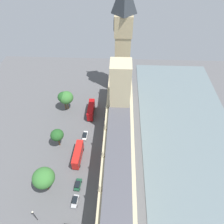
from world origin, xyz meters
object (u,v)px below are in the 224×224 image
at_px(street_lamp_slot_14, 34,214).
at_px(plane_tree_midblock, 66,98).
at_px(pedestrian_by_river_gate, 104,119).
at_px(plane_tree_slot_12, 57,135).
at_px(double_decker_bus_leading, 78,154).
at_px(plane_tree_slot_10, 44,178).
at_px(car_dark_green_corner, 78,185).
at_px(pedestrian_kerbside, 103,141).
at_px(car_white_near_tower, 85,136).
at_px(clock_tower, 123,39).
at_px(double_decker_bus_opposite_hall, 91,110).
at_px(parliament_building, 119,136).
at_px(car_silver_far_end, 75,201).
at_px(plane_tree_slot_11, 64,97).

bearing_deg(street_lamp_slot_14, plane_tree_midblock, -90.00).
xyz_separation_m(pedestrian_by_river_gate, plane_tree_slot_12, (17.08, 14.47, 5.48)).
height_order(double_decker_bus_leading, plane_tree_slot_12, plane_tree_slot_12).
distance_m(plane_tree_slot_10, street_lamp_slot_14, 10.49).
relative_size(car_dark_green_corner, pedestrian_kerbside, 2.61).
xyz_separation_m(car_white_near_tower, plane_tree_slot_12, (9.72, 4.50, 5.32)).
xyz_separation_m(car_white_near_tower, pedestrian_by_river_gate, (-7.36, -9.97, -0.17)).
bearing_deg(pedestrian_by_river_gate, car_white_near_tower, -51.57).
bearing_deg(pedestrian_by_river_gate, plane_tree_slot_12, -64.87).
relative_size(clock_tower, plane_tree_midblock, 5.36).
xyz_separation_m(clock_tower, plane_tree_midblock, (24.81, 16.80, -20.25)).
relative_size(plane_tree_midblock, plane_tree_slot_12, 1.17).
height_order(double_decker_bus_opposite_hall, plane_tree_slot_12, plane_tree_slot_12).
bearing_deg(plane_tree_midblock, parliament_building, 136.84).
relative_size(clock_tower, plane_tree_slot_10, 5.00).
xyz_separation_m(car_silver_far_end, street_lamp_slot_14, (10.68, 5.88, 3.73)).
bearing_deg(pedestrian_kerbside, plane_tree_slot_10, 55.97).
xyz_separation_m(double_decker_bus_opposite_hall, double_decker_bus_leading, (2.14, 24.22, 0.00)).
distance_m(double_decker_bus_opposite_hall, plane_tree_slot_12, 21.48).
xyz_separation_m(parliament_building, double_decker_bus_opposite_hall, (12.89, -19.92, -6.32)).
xyz_separation_m(clock_tower, car_dark_green_corner, (14.09, 54.86, -26.43)).
bearing_deg(pedestrian_kerbside, plane_tree_slot_11, -39.20).
relative_size(plane_tree_midblock, street_lamp_slot_14, 1.48).
bearing_deg(plane_tree_midblock, pedestrian_kerbside, 133.73).
distance_m(car_silver_far_end, plane_tree_midblock, 45.40).
relative_size(car_white_near_tower, double_decker_bus_leading, 0.44).
relative_size(car_silver_far_end, pedestrian_by_river_gate, 2.74).
distance_m(car_white_near_tower, street_lamp_slot_14, 34.82).
bearing_deg(car_white_near_tower, clock_tower, 67.65).
bearing_deg(plane_tree_slot_11, double_decker_bus_opposite_hall, 167.68).
bearing_deg(car_dark_green_corner, street_lamp_slot_14, -129.12).
xyz_separation_m(parliament_building, pedestrian_by_river_gate, (6.52, -16.11, -8.23)).
bearing_deg(double_decker_bus_leading, plane_tree_midblock, 111.05).
relative_size(parliament_building, plane_tree_midblock, 7.33).
bearing_deg(pedestrian_kerbside, double_decker_bus_opposite_hall, -62.26).
xyz_separation_m(car_dark_green_corner, street_lamp_slot_14, (10.73, 11.51, 3.72)).
xyz_separation_m(car_white_near_tower, car_dark_green_corner, (-0.43, 21.54, 0.00)).
bearing_deg(parliament_building, pedestrian_kerbside, -32.39).
xyz_separation_m(pedestrian_by_river_gate, plane_tree_slot_10, (16.93, 32.96, 6.78)).
distance_m(parliament_building, clock_tower, 43.54).
bearing_deg(plane_tree_slot_12, pedestrian_kerbside, -172.18).
bearing_deg(plane_tree_slot_10, car_silver_far_end, 157.23).
relative_size(clock_tower, car_silver_far_end, 12.01).
xyz_separation_m(parliament_building, plane_tree_slot_10, (23.45, 16.85, -1.45)).
relative_size(car_white_near_tower, plane_tree_slot_11, 0.48).
relative_size(car_silver_far_end, plane_tree_slot_10, 0.42).
bearing_deg(street_lamp_slot_14, parliament_building, -131.95).
bearing_deg(double_decker_bus_leading, parliament_building, 18.29).
height_order(double_decker_bus_opposite_hall, pedestrian_kerbside, double_decker_bus_opposite_hall).
height_order(plane_tree_midblock, street_lamp_slot_14, plane_tree_midblock).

